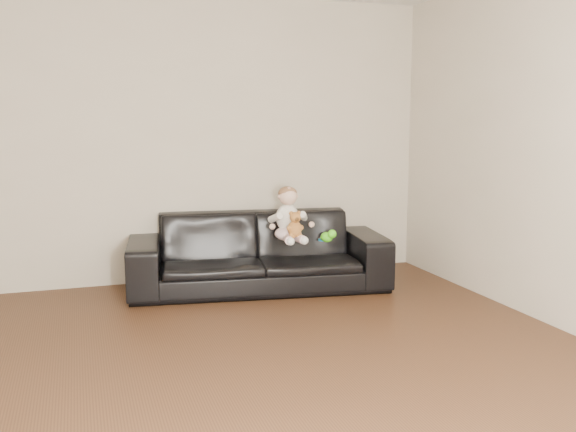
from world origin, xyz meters
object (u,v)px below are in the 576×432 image
object	(u,v)px
sofa	(258,252)
toy_rattle	(327,237)
toy_blue_disc	(323,240)
toy_green	(327,237)
teddy_bear	(295,225)
baby	(288,217)

from	to	relation	value
sofa	toy_rattle	size ratio (longest dim) A/B	32.13
toy_blue_disc	toy_rattle	bearing A→B (deg)	-61.99
toy_green	toy_blue_disc	size ratio (longest dim) A/B	1.37
teddy_bear	toy_green	world-z (taller)	teddy_bear
teddy_bear	toy_rattle	world-z (taller)	teddy_bear
baby	sofa	bearing A→B (deg)	158.58
baby	teddy_bear	size ratio (longest dim) A/B	2.12
toy_green	toy_rattle	xyz separation A→B (m)	(0.02, 0.03, -0.01)
teddy_bear	toy_blue_disc	world-z (taller)	teddy_bear
sofa	toy_green	size ratio (longest dim) A/B	17.55
toy_rattle	toy_blue_disc	size ratio (longest dim) A/B	0.75
toy_rattle	toy_blue_disc	xyz separation A→B (m)	(-0.02, 0.04, -0.03)
sofa	baby	world-z (taller)	baby
teddy_bear	toy_rattle	size ratio (longest dim) A/B	3.23
teddy_bear	sofa	bearing A→B (deg)	128.79
toy_green	toy_blue_disc	world-z (taller)	toy_green
baby	teddy_bear	distance (m)	0.15
teddy_bear	toy_green	xyz separation A→B (m)	(0.29, -0.01, -0.12)
toy_blue_disc	sofa	bearing A→B (deg)	159.45
toy_blue_disc	baby	bearing A→B (deg)	164.62
toy_rattle	toy_green	bearing A→B (deg)	-121.35
teddy_bear	toy_green	size ratio (longest dim) A/B	1.76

